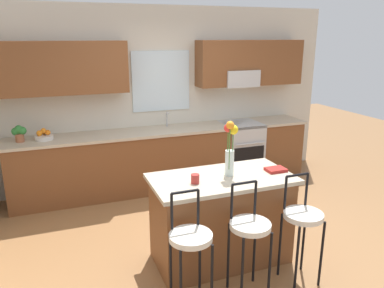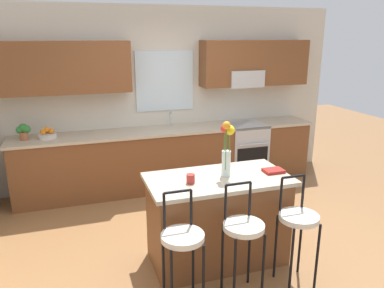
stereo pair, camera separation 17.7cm
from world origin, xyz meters
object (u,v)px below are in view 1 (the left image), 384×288
(oven_range, at_px, (240,150))
(potted_plant_small, at_px, (19,132))
(fruit_bowl_oranges, at_px, (44,136))
(flower_vase, at_px, (230,146))
(bar_stool_far, at_px, (302,220))
(mug_ceramic, at_px, (195,179))
(cookbook, at_px, (276,170))
(bar_stool_middle, at_px, (250,230))
(bar_stool_near, at_px, (190,242))
(kitchen_island, at_px, (221,219))

(oven_range, height_order, potted_plant_small, potted_plant_small)
(fruit_bowl_oranges, bearing_deg, flower_vase, -50.07)
(bar_stool_far, relative_size, mug_ceramic, 11.58)
(mug_ceramic, distance_m, cookbook, 0.90)
(bar_stool_middle, bearing_deg, bar_stool_near, 180.00)
(kitchen_island, height_order, bar_stool_middle, bar_stool_middle)
(flower_vase, bearing_deg, bar_stool_middle, -98.28)
(bar_stool_near, height_order, fruit_bowl_oranges, fruit_bowl_oranges)
(oven_range, distance_m, bar_stool_near, 3.24)
(bar_stool_near, height_order, bar_stool_middle, same)
(bar_stool_near, height_order, potted_plant_small, potted_plant_small)
(bar_stool_near, xyz_separation_m, bar_stool_middle, (0.55, 0.00, 0.00))
(bar_stool_far, distance_m, cookbook, 0.62)
(oven_range, distance_m, potted_plant_small, 3.30)
(mug_ceramic, relative_size, potted_plant_small, 0.40)
(oven_range, xyz_separation_m, bar_stool_near, (-1.85, -2.66, 0.18))
(cookbook, bearing_deg, fruit_bowl_oranges, 136.39)
(potted_plant_small, bearing_deg, bar_stool_near, -62.37)
(potted_plant_small, bearing_deg, bar_stool_middle, -53.92)
(bar_stool_middle, xyz_separation_m, potted_plant_small, (-1.95, 2.68, 0.41))
(bar_stool_far, bearing_deg, mug_ceramic, 148.62)
(oven_range, relative_size, bar_stool_far, 0.88)
(flower_vase, bearing_deg, mug_ceramic, -169.26)
(bar_stool_far, height_order, flower_vase, flower_vase)
(oven_range, relative_size, cookbook, 4.60)
(bar_stool_middle, bearing_deg, cookbook, 42.63)
(bar_stool_middle, xyz_separation_m, fruit_bowl_oranges, (-1.66, 2.68, 0.34))
(bar_stool_far, relative_size, flower_vase, 1.84)
(bar_stool_near, distance_m, fruit_bowl_oranges, 2.92)
(potted_plant_small, bearing_deg, cookbook, -40.05)
(kitchen_island, height_order, mug_ceramic, mug_ceramic)
(oven_range, height_order, bar_stool_middle, bar_stool_middle)
(oven_range, xyz_separation_m, mug_ceramic, (-1.61, -2.13, 0.51))
(kitchen_island, xyz_separation_m, bar_stool_near, (-0.55, -0.59, 0.17))
(bar_stool_far, distance_m, potted_plant_small, 3.69)
(flower_vase, distance_m, potted_plant_small, 2.92)
(cookbook, bearing_deg, flower_vase, 173.61)
(kitchen_island, distance_m, fruit_bowl_oranges, 2.72)
(bar_stool_middle, distance_m, bar_stool_far, 0.55)
(oven_range, bearing_deg, kitchen_island, -122.11)
(fruit_bowl_oranges, height_order, potted_plant_small, potted_plant_small)
(oven_range, bearing_deg, potted_plant_small, 179.57)
(bar_stool_far, bearing_deg, kitchen_island, 133.19)
(flower_vase, bearing_deg, kitchen_island, -171.46)
(potted_plant_small, bearing_deg, mug_ceramic, -52.67)
(bar_stool_far, height_order, cookbook, bar_stool_far)
(bar_stool_far, distance_m, flower_vase, 0.96)
(kitchen_island, relative_size, bar_stool_far, 1.36)
(cookbook, bearing_deg, oven_range, 71.45)
(bar_stool_middle, bearing_deg, bar_stool_far, 0.00)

